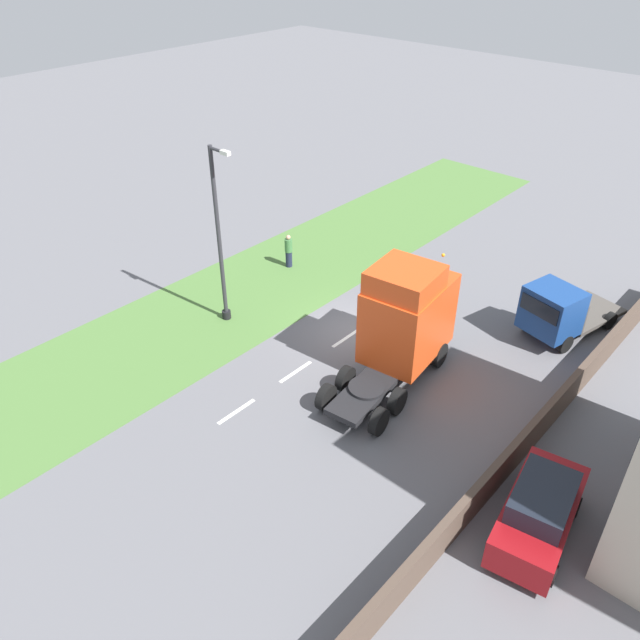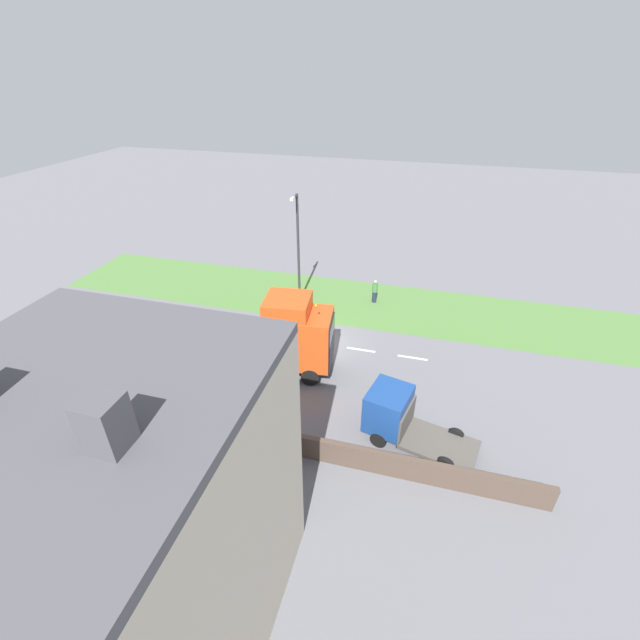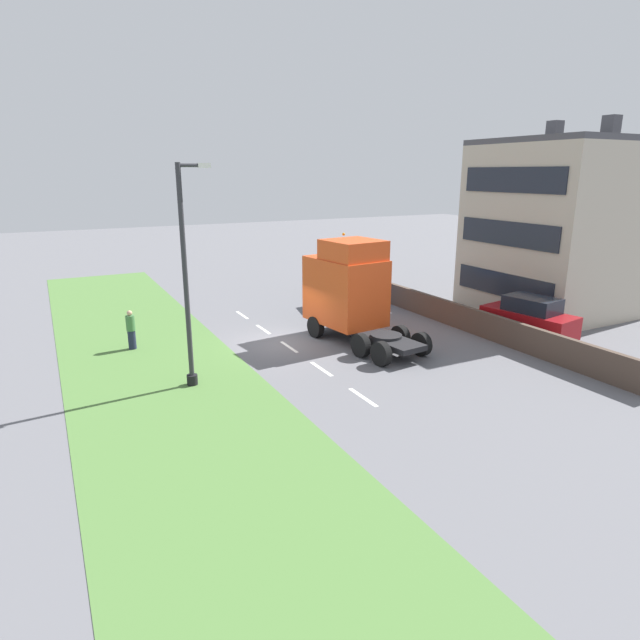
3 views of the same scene
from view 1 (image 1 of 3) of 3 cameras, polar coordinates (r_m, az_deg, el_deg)
name	(u,v)px [view 1 (image 1 of 3)]	position (r m, az deg, el deg)	size (l,w,h in m)	color
ground_plane	(356,331)	(27.79, 3.33, -1.03)	(120.00, 120.00, 0.00)	slate
grass_verge	(263,285)	(31.24, -5.25, 3.17)	(7.00, 44.00, 0.01)	#4C7538
lane_markings	(346,338)	(27.34, 2.40, -1.65)	(0.16, 14.60, 0.00)	white
boundary_wall	(551,412)	(24.11, 20.36, -7.90)	(0.25, 24.00, 1.25)	#4C3D33
lorry_cab	(405,320)	(24.41, 7.76, 0.01)	(3.30, 6.90, 4.90)	black
flatbed_truck	(558,311)	(28.49, 20.90, 0.76)	(3.26, 5.53, 2.57)	navy
parked_car	(539,512)	(20.16, 19.42, -16.19)	(2.55, 4.56, 2.05)	maroon
lamp_post	(221,247)	(27.07, -9.07, 6.60)	(1.32, 0.40, 8.06)	black
pedestrian	(289,251)	(32.46, -2.88, 6.30)	(0.39, 0.39, 1.80)	#1E233D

